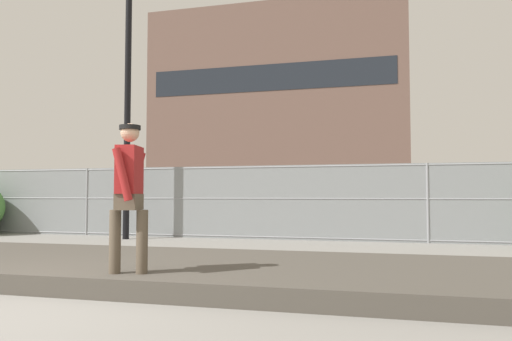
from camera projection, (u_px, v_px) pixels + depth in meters
ground_plane at (6, 312)px, 4.57m from camera, size 120.00×120.00×0.00m
gravel_berm at (124, 267)px, 6.67m from camera, size 13.22×3.05×0.23m
skateboard at (128, 289)px, 5.40m from camera, size 0.82×0.36×0.07m
skater at (129, 193)px, 5.45m from camera, size 0.73×0.62×1.85m
chain_fence at (242, 202)px, 12.28m from camera, size 26.93×0.06×1.85m
street_lamp at (128, 54)px, 12.39m from camera, size 0.44×0.44×7.74m
parked_car_near at (152, 203)px, 17.15m from camera, size 4.40×1.95×1.66m
library_building at (284, 115)px, 51.90m from camera, size 25.03×14.51×19.46m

